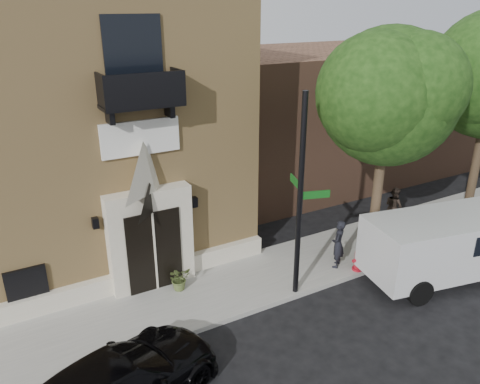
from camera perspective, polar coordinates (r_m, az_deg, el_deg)
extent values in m
plane|color=black|center=(13.74, -2.24, -15.93)|extent=(120.00, 120.00, 0.00)
cube|color=gray|center=(15.15, -1.47, -11.53)|extent=(42.00, 3.00, 0.15)
cube|color=tan|center=(18.22, -23.01, 7.75)|extent=(12.00, 10.00, 9.00)
cube|color=beige|center=(15.01, -17.99, -11.40)|extent=(12.00, 0.30, 0.60)
cube|color=beige|center=(14.64, -10.83, -5.63)|extent=(2.60, 0.55, 3.20)
pyramid|color=beige|center=(13.73, -11.52, 3.11)|extent=(2.60, 0.55, 1.50)
cube|color=black|center=(14.54, -10.36, -7.14)|extent=(1.70, 0.06, 2.60)
cube|color=beige|center=(14.51, -10.31, -7.21)|extent=(0.06, 0.04, 2.60)
cube|color=white|center=(13.68, -12.02, 6.50)|extent=(2.30, 0.10, 1.00)
cube|color=black|center=(13.09, -11.83, 10.34)|extent=(2.20, 0.90, 0.10)
cube|color=black|center=(12.61, -11.36, 12.03)|extent=(2.20, 0.06, 0.90)
cube|color=black|center=(12.74, -16.56, 11.66)|extent=(0.06, 0.90, 0.90)
cube|color=black|center=(13.36, -7.61, 12.80)|extent=(0.06, 0.90, 0.90)
cube|color=black|center=(13.31, -12.83, 15.69)|extent=(1.60, 0.08, 2.20)
cube|color=black|center=(14.59, -24.57, -10.21)|extent=(1.10, 0.10, 1.00)
cube|color=orange|center=(14.62, -24.59, -10.15)|extent=(0.85, 0.06, 0.75)
cube|color=black|center=(14.05, -17.22, -3.63)|extent=(0.18, 0.18, 0.32)
cube|color=black|center=(14.88, -5.60, -1.23)|extent=(0.18, 0.18, 0.32)
cube|color=brown|center=(25.72, 12.58, 9.68)|extent=(18.00, 8.00, 6.40)
cylinder|color=#38281C|center=(16.10, 16.20, -1.56)|extent=(0.32, 0.32, 4.20)
sphere|color=black|center=(15.10, 17.64, 10.98)|extent=(4.20, 4.20, 4.20)
sphere|color=black|center=(15.93, 18.76, 10.27)|extent=(3.36, 3.36, 3.36)
sphere|color=black|center=(14.43, 16.34, 11.46)|extent=(3.57, 3.57, 3.57)
sphere|color=black|center=(14.72, 20.35, 11.98)|extent=(3.15, 3.15, 3.15)
cylinder|color=#38281C|center=(19.79, 26.57, 1.69)|extent=(0.32, 0.32, 4.42)
cube|color=silver|center=(16.57, 23.96, -5.64)|extent=(5.69, 3.14, 1.83)
cylinder|color=black|center=(15.30, 21.05, -11.35)|extent=(0.85, 0.42, 0.82)
cylinder|color=black|center=(16.65, 16.72, -7.89)|extent=(0.85, 0.42, 0.82)
cylinder|color=black|center=(18.71, 25.49, -5.77)|extent=(0.85, 0.42, 0.82)
cylinder|color=black|center=(13.48, 7.32, -0.89)|extent=(0.16, 0.16, 6.18)
cube|color=#105216|center=(13.60, 9.19, -0.33)|extent=(0.85, 0.30, 0.23)
cube|color=#105216|center=(13.76, 6.77, 1.23)|extent=(0.30, 0.85, 0.23)
cylinder|color=maroon|center=(16.36, 14.09, -9.05)|extent=(0.35, 0.35, 0.08)
cylinder|color=maroon|center=(16.21, 14.19, -8.12)|extent=(0.25, 0.25, 0.53)
sphere|color=maroon|center=(16.06, 14.29, -7.21)|extent=(0.25, 0.25, 0.25)
cylinder|color=maroon|center=(16.18, 14.21, -7.99)|extent=(0.44, 0.12, 0.12)
cube|color=#103D1A|center=(17.90, 18.57, -5.08)|extent=(1.83, 1.38, 0.99)
cube|color=black|center=(17.67, 18.77, -3.52)|extent=(1.88, 1.43, 0.11)
imported|color=#536331|center=(14.86, -7.41, -10.40)|extent=(0.75, 0.67, 0.75)
imported|color=black|center=(16.04, 11.88, -6.22)|extent=(0.73, 0.70, 1.68)
imported|color=#30261F|center=(19.64, 18.23, -1.65)|extent=(0.66, 0.82, 1.58)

